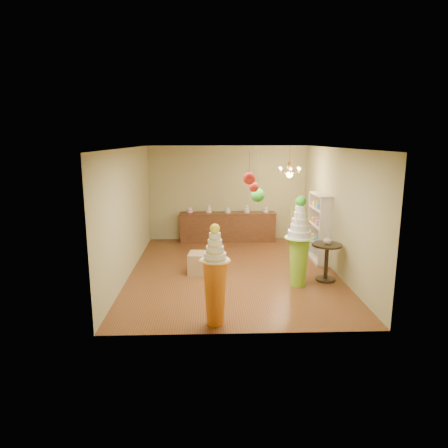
{
  "coord_description": "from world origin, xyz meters",
  "views": [
    {
      "loc": [
        -0.55,
        -9.41,
        3.21
      ],
      "look_at": [
        -0.22,
        0.0,
        1.19
      ],
      "focal_mm": 32.0,
      "sensor_mm": 36.0,
      "label": 1
    }
  ],
  "objects_px": {
    "pedestal_green": "(299,250)",
    "round_table": "(327,257)",
    "sideboard": "(228,226)",
    "pedestal_orange": "(215,284)"
  },
  "relations": [
    {
      "from": "pedestal_orange",
      "to": "sideboard",
      "type": "distance_m",
      "value": 5.85
    },
    {
      "from": "pedestal_green",
      "to": "sideboard",
      "type": "distance_m",
      "value": 4.26
    },
    {
      "from": "pedestal_orange",
      "to": "sideboard",
      "type": "height_order",
      "value": "pedestal_orange"
    },
    {
      "from": "round_table",
      "to": "pedestal_green",
      "type": "bearing_deg",
      "value": -156.92
    },
    {
      "from": "sideboard",
      "to": "round_table",
      "type": "relative_size",
      "value": 3.5
    },
    {
      "from": "pedestal_orange",
      "to": "sideboard",
      "type": "relative_size",
      "value": 0.59
    },
    {
      "from": "sideboard",
      "to": "pedestal_green",
      "type": "bearing_deg",
      "value": -70.96
    },
    {
      "from": "pedestal_green",
      "to": "round_table",
      "type": "bearing_deg",
      "value": 23.08
    },
    {
      "from": "sideboard",
      "to": "round_table",
      "type": "distance_m",
      "value": 4.26
    },
    {
      "from": "pedestal_green",
      "to": "round_table",
      "type": "xyz_separation_m",
      "value": [
        0.71,
        0.3,
        -0.27
      ]
    }
  ]
}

